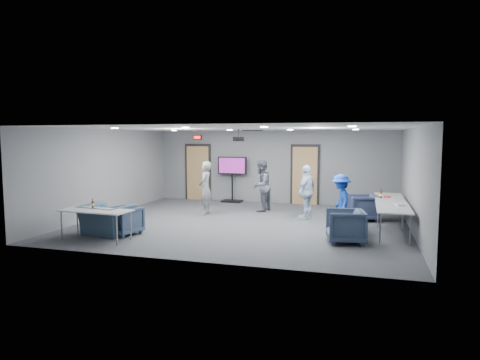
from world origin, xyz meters
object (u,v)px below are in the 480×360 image
(chair_front_a, at_px, (124,221))
(table_front_left, at_px, (96,212))
(bottle_front, at_px, (93,204))
(chair_right_a, at_px, (363,207))
(table_right_a, at_px, (389,198))
(person_b, at_px, (261,186))
(person_a, at_px, (205,188))
(projector, at_px, (239,139))
(person_c, at_px, (307,192))
(chair_right_b, at_px, (347,222))
(person_d, at_px, (341,201))
(chair_right_c, at_px, (345,226))
(tv_stand, at_px, (232,176))
(table_right_b, at_px, (393,208))
(bottle_right, at_px, (381,194))
(chair_front_b, at_px, (107,220))

(chair_front_a, xyz_separation_m, table_front_left, (-0.31, -0.71, 0.32))
(bottle_front, bearing_deg, table_front_left, -44.51)
(chair_right_a, height_order, table_right_a, chair_right_a)
(person_b, bearing_deg, person_a, -42.15)
(table_front_left, bearing_deg, chair_front_a, 69.27)
(person_b, relative_size, projector, 4.71)
(person_c, height_order, chair_right_b, person_c)
(person_c, xyz_separation_m, person_d, (1.06, -1.08, -0.08))
(chair_right_c, height_order, tv_stand, tv_stand)
(chair_right_a, relative_size, table_right_b, 0.43)
(person_a, height_order, tv_stand, tv_stand)
(person_a, height_order, table_right_b, person_a)
(chair_right_c, xyz_separation_m, chair_front_a, (-5.41, -0.70, -0.03))
(person_b, distance_m, table_front_left, 5.76)
(person_c, xyz_separation_m, chair_right_c, (1.26, -2.71, -0.43))
(chair_right_a, xyz_separation_m, bottle_right, (0.47, -0.41, 0.46))
(chair_front_a, xyz_separation_m, table_right_a, (6.51, 3.66, 0.33))
(person_c, distance_m, table_right_b, 2.89)
(chair_front_b, height_order, bottle_front, bottle_front)
(chair_front_b, xyz_separation_m, bottle_right, (6.68, 3.36, 0.46))
(chair_front_b, relative_size, tv_stand, 0.67)
(table_right_a, bearing_deg, person_a, 94.21)
(chair_right_a, relative_size, projector, 2.29)
(chair_right_a, bearing_deg, chair_front_b, -71.24)
(person_a, relative_size, projector, 4.63)
(person_c, bearing_deg, table_right_a, 115.80)
(chair_front_a, bearing_deg, table_front_left, 82.04)
(person_a, distance_m, bottle_right, 5.31)
(person_b, relative_size, table_right_b, 0.88)
(person_b, height_order, table_right_b, person_b)
(chair_right_b, distance_m, projector, 3.86)
(person_a, relative_size, bottle_right, 5.76)
(person_d, distance_m, bottle_front, 6.41)
(chair_front_a, distance_m, table_right_a, 7.47)
(chair_right_a, relative_size, chair_right_b, 1.22)
(bottle_front, bearing_deg, person_a, 67.89)
(person_b, distance_m, person_c, 1.86)
(table_front_left, bearing_deg, bottle_front, 138.29)
(chair_front_a, distance_m, tv_stand, 6.15)
(table_right_b, bearing_deg, projector, 79.93)
(person_b, distance_m, chair_front_b, 5.33)
(person_c, relative_size, bottle_front, 6.87)
(person_c, height_order, chair_front_b, person_c)
(table_right_b, bearing_deg, chair_front_b, 105.09)
(table_right_a, xyz_separation_m, tv_stand, (-5.52, 2.38, 0.29))
(chair_right_c, distance_m, bottle_right, 2.73)
(chair_right_c, distance_m, chair_front_b, 5.88)
(chair_right_a, xyz_separation_m, table_right_a, (0.72, -0.00, 0.31))
(chair_right_c, relative_size, chair_front_b, 0.74)
(chair_right_b, bearing_deg, person_c, -129.63)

